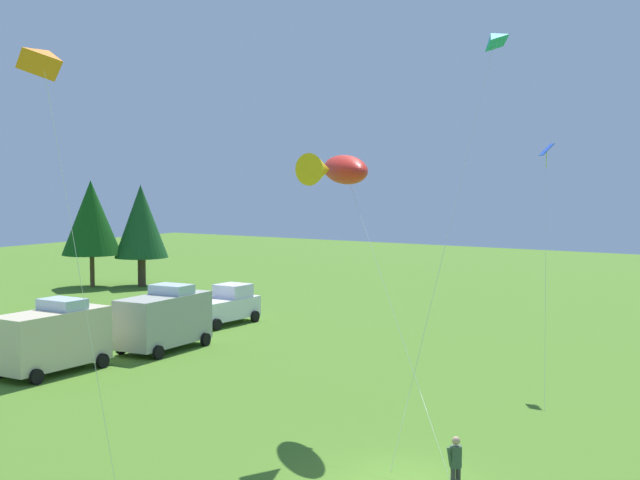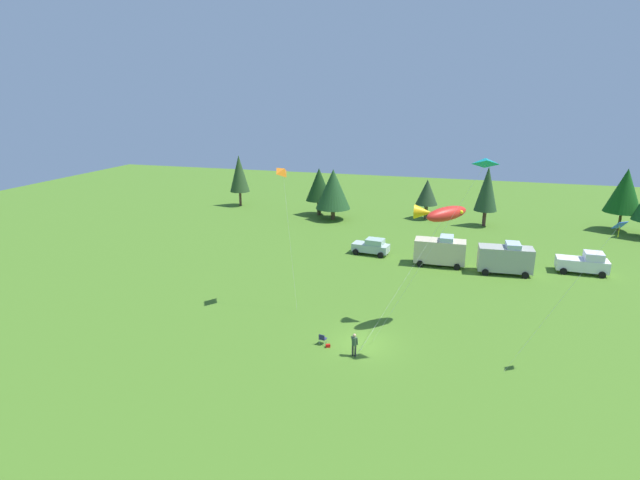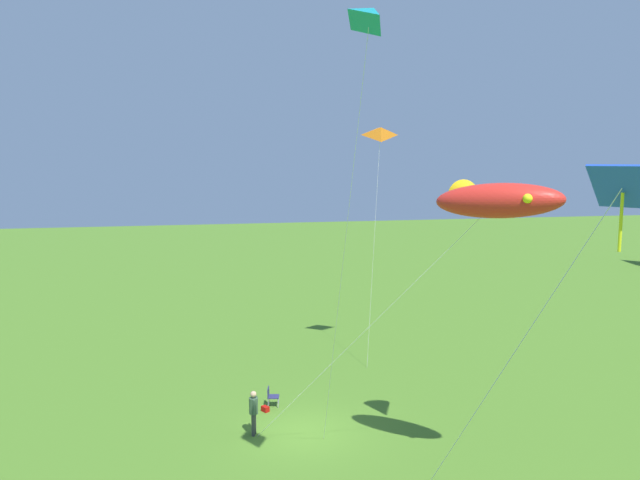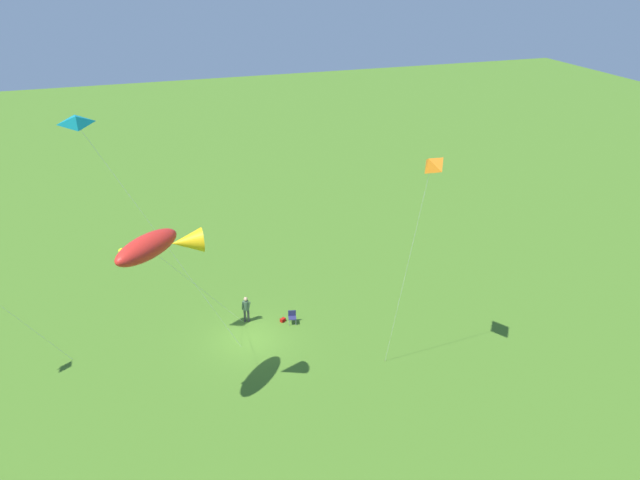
{
  "view_description": "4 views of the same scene",
  "coord_description": "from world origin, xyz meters",
  "views": [
    {
      "loc": [
        -23.01,
        -11.88,
        9.14
      ],
      "look_at": [
        -1.0,
        2.1,
        7.17
      ],
      "focal_mm": 50.0,
      "sensor_mm": 36.0,
      "label": 1
    },
    {
      "loc": [
        6.45,
        -33.29,
        18.05
      ],
      "look_at": [
        -2.85,
        -1.7,
        8.37
      ],
      "focal_mm": 28.0,
      "sensor_mm": 36.0,
      "label": 2
    },
    {
      "loc": [
        22.56,
        -4.28,
        10.5
      ],
      "look_at": [
        -1.31,
        0.87,
        7.34
      ],
      "focal_mm": 35.0,
      "sensor_mm": 36.0,
      "label": 3
    },
    {
      "loc": [
        5.74,
        30.72,
        21.33
      ],
      "look_at": [
        -3.67,
        2.22,
        7.02
      ],
      "focal_mm": 35.0,
      "sensor_mm": 36.0,
      "label": 4
    }
  ],
  "objects": [
    {
      "name": "ground_plane",
      "position": [
        0.0,
        0.0,
        0.0
      ],
      "size": [
        160.0,
        160.0,
        0.0
      ],
      "primitive_type": "plane",
      "color": "#487522"
    },
    {
      "name": "kite_delta_teal",
      "position": [
        7.54,
        0.29,
        13.87
      ],
      "size": [
        7.6,
        1.01,
        14.3
      ],
      "color": "teal",
      "rests_on": "ground"
    },
    {
      "name": "kite_delta_orange",
      "position": [
        -8.01,
        5.47,
        11.85
      ],
      "size": [
        1.78,
        1.72,
        12.32
      ],
      "color": "orange",
      "rests_on": "ground"
    },
    {
      "name": "kite_diamond_blue",
      "position": [
        15.65,
        0.82,
        9.67
      ],
      "size": [
        6.42,
        2.51,
        10.44
      ],
      "color": "blue",
      "rests_on": "ground"
    },
    {
      "name": "person_kite_flyer",
      "position": [
        -0.24,
        -1.95,
        1.02
      ],
      "size": [
        0.57,
        0.43,
        1.74
      ],
      "rotation": [
        0.0,
        0.0,
        1.26
      ],
      "color": "#373937",
      "rests_on": "ground"
    },
    {
      "name": "folding_chair",
      "position": [
        -2.89,
        -0.92,
        0.49
      ],
      "size": [
        0.57,
        0.57,
        0.82
      ],
      "rotation": [
        0.0,
        0.0,
        1.35
      ],
      "color": "navy",
      "rests_on": "ground"
    },
    {
      "name": "backpack_on_grass",
      "position": [
        -2.37,
        -1.25,
        0.11
      ],
      "size": [
        0.39,
        0.35,
        0.22
      ],
      "primitive_type": "cube",
      "rotation": [
        0.0,
        0.0,
        0.54
      ],
      "color": "#AF120B",
      "rests_on": "ground"
    },
    {
      "name": "kite_large_fish",
      "position": [
        4.82,
        4.98,
        9.26
      ],
      "size": [
        7.14,
        8.73,
        9.89
      ],
      "color": "red",
      "rests_on": "ground"
    }
  ]
}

